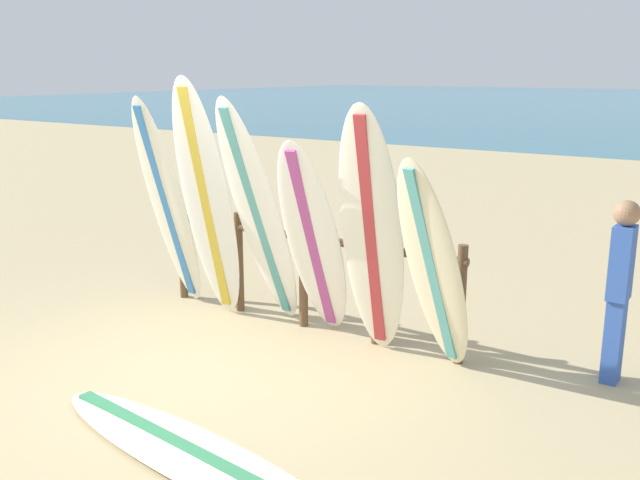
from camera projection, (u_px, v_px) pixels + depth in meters
ground_plane at (187, 382)px, 5.90m from camera, size 120.00×120.00×0.00m
surfboard_rack at (303, 262)px, 7.05m from camera, size 3.47×0.09×1.09m
surfboard_leaning_far_left at (168, 204)px, 7.48m from camera, size 0.55×0.78×2.31m
surfboard_leaning_left at (207, 202)px, 7.04m from camera, size 0.65×0.79×2.52m
surfboard_leaning_center_left at (259, 217)px, 6.78m from camera, size 0.53×1.06×2.35m
surfboard_leaning_center at (314, 242)px, 6.51m from camera, size 0.68×1.05×1.99m
surfboard_leaning_center_right at (372, 234)px, 6.12m from camera, size 0.65×0.73×2.31m
surfboard_leaning_right at (434, 269)px, 5.78m from camera, size 0.68×0.92×1.92m
surfboard_lying_on_sand at (192, 454)px, 4.74m from camera, size 2.87×0.87×0.08m
beachgoer_standing at (619, 284)px, 5.73m from camera, size 0.21×0.25×1.55m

